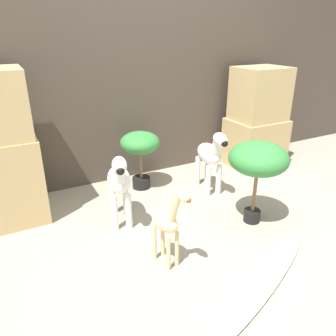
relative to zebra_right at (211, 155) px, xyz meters
The scene contains 9 objects.
ground_plane 1.02m from the zebra_right, 117.50° to the right, with size 14.00×14.00×0.00m, color #9E937F.
wall_back 1.11m from the zebra_right, 121.68° to the left, with size 6.40×0.08×2.20m.
rock_pillar_right 0.90m from the zebra_right, 22.23° to the left, with size 0.58×0.47×1.06m.
zebra_right is the anchor object (origin of this frame).
zebra_left 0.94m from the zebra_right, behind, with size 0.26×0.49×0.62m.
giraffe_figurine 1.11m from the zebra_right, 138.07° to the right, with size 0.16×0.32×0.58m.
potted_palm_front 0.65m from the zebra_right, 145.19° to the left, with size 0.37×0.37×0.55m.
potted_palm_back 0.61m from the zebra_right, 89.50° to the right, with size 0.44×0.44×0.66m.
surfboard 1.30m from the zebra_right, 110.69° to the right, with size 1.30×0.70×0.08m.
Camera 1 is at (-1.19, -1.43, 1.42)m, focal length 35.00 mm.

